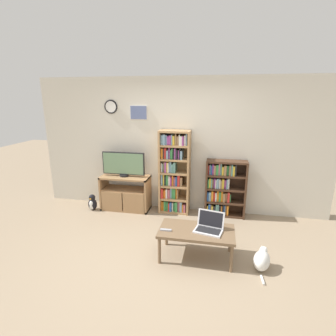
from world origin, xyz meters
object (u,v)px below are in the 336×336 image
object	(u,v)px
coffee_table	(197,233)
cat	(262,260)
television	(123,164)
bookshelf_short	(223,188)
laptop	(209,226)
remote_near_laptop	(166,230)
penguin_figurine	(92,203)
bookshelf_tall	(174,173)
tv_stand	(125,193)

from	to	relation	value
coffee_table	cat	xyz separation A→B (m)	(0.88, -0.10, -0.25)
television	bookshelf_short	bearing A→B (deg)	2.75
laptop	cat	size ratio (longest dim) A/B	0.86
coffee_table	laptop	size ratio (longest dim) A/B	2.45
remote_near_laptop	penguin_figurine	xyz separation A→B (m)	(-1.79, 1.31, -0.29)
television	cat	xyz separation A→B (m)	(2.47, -1.51, -0.81)
cat	penguin_figurine	bearing A→B (deg)	174.71
bookshelf_tall	television	bearing A→B (deg)	-175.63
television	penguin_figurine	bearing A→B (deg)	-162.21
remote_near_laptop	tv_stand	bearing A→B (deg)	35.86
tv_stand	television	distance (m)	0.60
laptop	cat	bearing A→B (deg)	2.16
tv_stand	bookshelf_tall	bearing A→B (deg)	5.61
cat	penguin_figurine	xyz separation A→B (m)	(-3.09, 1.31, 0.01)
tv_stand	laptop	world-z (taller)	tv_stand
tv_stand	remote_near_laptop	xyz separation A→B (m)	(1.15, -1.49, 0.09)
remote_near_laptop	television	bearing A→B (deg)	35.98
tv_stand	penguin_figurine	xyz separation A→B (m)	(-0.65, -0.18, -0.20)
bookshelf_short	cat	world-z (taller)	bookshelf_short
television	bookshelf_short	size ratio (longest dim) A/B	0.79
bookshelf_tall	coffee_table	world-z (taller)	bookshelf_tall
bookshelf_tall	cat	size ratio (longest dim) A/B	3.25
bookshelf_tall	tv_stand	bearing A→B (deg)	-174.39
cat	penguin_figurine	world-z (taller)	penguin_figurine
television	coffee_table	distance (m)	2.19
tv_stand	cat	size ratio (longest dim) A/B	1.94
remote_near_laptop	penguin_figurine	bearing A→B (deg)	52.16
bookshelf_tall	remote_near_laptop	size ratio (longest dim) A/B	10.08
coffee_table	remote_near_laptop	xyz separation A→B (m)	(-0.42, -0.10, 0.05)
television	coffee_table	xyz separation A→B (m)	(1.58, -1.41, -0.56)
bookshelf_short	remote_near_laptop	bearing A→B (deg)	-115.72
coffee_table	remote_near_laptop	distance (m)	0.43
tv_stand	bookshelf_short	size ratio (longest dim) A/B	0.89
television	penguin_figurine	world-z (taller)	television
coffee_table	laptop	distance (m)	0.20
tv_stand	television	world-z (taller)	television
coffee_table	remote_near_laptop	bearing A→B (deg)	-166.41
tv_stand	penguin_figurine	world-z (taller)	tv_stand
remote_near_laptop	cat	bearing A→B (deg)	-91.50
penguin_figurine	cat	bearing A→B (deg)	-22.93
bookshelf_short	cat	size ratio (longest dim) A/B	2.18
television	penguin_figurine	distance (m)	1.03
bookshelf_tall	coffee_table	distance (m)	1.65
bookshelf_short	remote_near_laptop	distance (m)	1.79
cat	bookshelf_tall	bearing A→B (deg)	150.56
cat	coffee_table	bearing A→B (deg)	-168.71
bookshelf_short	remote_near_laptop	world-z (taller)	bookshelf_short
remote_near_laptop	bookshelf_tall	bearing A→B (deg)	4.57
bookshelf_tall	bookshelf_short	xyz separation A→B (m)	(0.95, 0.02, -0.26)
bookshelf_tall	penguin_figurine	size ratio (longest dim) A/B	4.94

